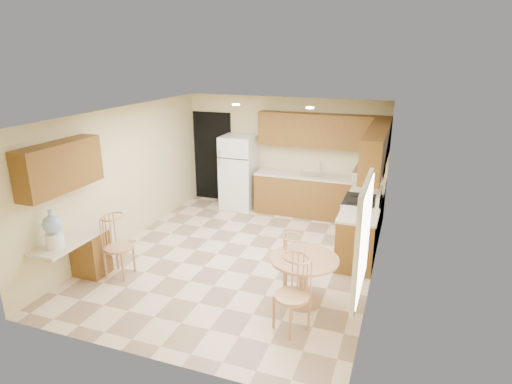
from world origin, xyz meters
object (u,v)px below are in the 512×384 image
(dining_table, at_px, (304,274))
(chair_table_b, at_px, (290,291))
(refrigerator, at_px, (239,172))
(water_crock, at_px, (53,230))
(chair_desk, at_px, (114,242))
(chair_table_a, at_px, (294,261))
(stove, at_px, (361,223))

(dining_table, xyz_separation_m, chair_table_b, (0.00, -0.75, 0.15))
(refrigerator, xyz_separation_m, water_crock, (-1.05, -4.38, 0.19))
(dining_table, xyz_separation_m, chair_desk, (-2.95, -0.30, 0.15))
(chair_table_a, relative_size, water_crock, 1.59)
(chair_table_a, relative_size, chair_table_b, 0.88)
(refrigerator, distance_m, chair_table_b, 4.77)
(dining_table, height_order, chair_table_b, chair_table_b)
(dining_table, bearing_deg, chair_table_a, 140.12)
(chair_table_a, height_order, chair_desk, chair_desk)
(stove, relative_size, water_crock, 1.95)
(chair_table_a, height_order, water_crock, water_crock)
(chair_table_b, height_order, water_crock, water_crock)
(chair_table_a, bearing_deg, water_crock, -91.33)
(stove, xyz_separation_m, water_crock, (-3.92, -3.16, 0.55))
(water_crock, bearing_deg, refrigerator, 76.51)
(stove, bearing_deg, chair_table_a, -109.77)
(chair_desk, bearing_deg, refrigerator, 168.13)
(refrigerator, distance_m, dining_table, 4.14)
(chair_table_b, bearing_deg, chair_table_a, -45.38)
(chair_table_b, bearing_deg, stove, -67.78)
(chair_desk, bearing_deg, chair_table_b, 78.77)
(dining_table, height_order, water_crock, water_crock)
(chair_desk, height_order, water_crock, water_crock)
(dining_table, distance_m, chair_desk, 2.97)
(stove, relative_size, chair_table_b, 1.08)
(dining_table, distance_m, water_crock, 3.58)
(stove, bearing_deg, refrigerator, 157.01)
(dining_table, relative_size, chair_table_a, 1.07)
(refrigerator, height_order, water_crock, refrigerator)
(dining_table, distance_m, chair_table_b, 0.76)
(chair_desk, xyz_separation_m, water_crock, (-0.45, -0.68, 0.41))
(chair_table_b, bearing_deg, chair_desk, 23.83)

